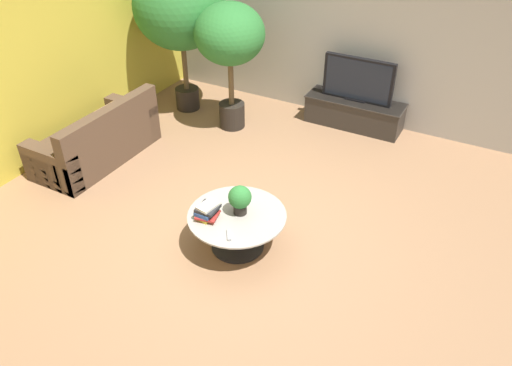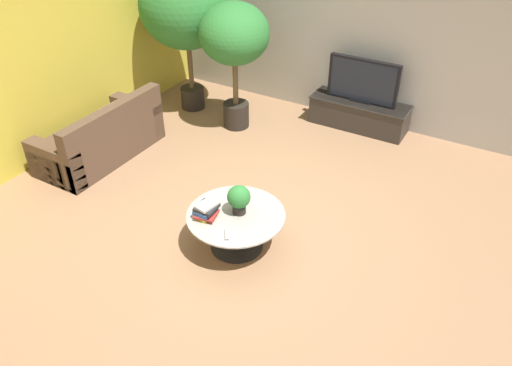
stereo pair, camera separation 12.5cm
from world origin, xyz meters
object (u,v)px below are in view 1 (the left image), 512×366
(media_console, at_px, (354,112))
(potted_palm_tall, at_px, (180,9))
(potted_plant_tabletop, at_px, (240,199))
(television, at_px, (358,80))
(coffee_table, at_px, (237,224))
(potted_palm_corner, at_px, (230,40))
(couch_by_wall, at_px, (98,140))

(media_console, bearing_deg, potted_palm_tall, -164.47)
(potted_palm_tall, relative_size, potted_plant_tabletop, 6.92)
(potted_palm_tall, height_order, potted_plant_tabletop, potted_palm_tall)
(media_console, height_order, television, television)
(coffee_table, distance_m, potted_palm_corner, 2.98)
(television, bearing_deg, media_console, 90.00)
(potted_palm_corner, bearing_deg, coffee_table, -57.84)
(potted_palm_tall, bearing_deg, coffee_table, -46.15)
(couch_by_wall, distance_m, potted_palm_corner, 2.30)
(television, xyz_separation_m, couch_by_wall, (-2.76, -2.62, -0.47))
(coffee_table, distance_m, couch_by_wall, 2.68)
(couch_by_wall, height_order, potted_palm_corner, potted_palm_corner)
(television, xyz_separation_m, potted_palm_corner, (-1.64, -0.92, 0.61))
(couch_by_wall, bearing_deg, coffee_table, 75.89)
(television, distance_m, couch_by_wall, 3.83)
(media_console, height_order, potted_plant_tabletop, potted_plant_tabletop)
(television, bearing_deg, potted_palm_tall, -164.50)
(television, height_order, coffee_table, television)
(potted_palm_corner, bearing_deg, potted_palm_tall, 168.68)
(media_console, xyz_separation_m, couch_by_wall, (-2.76, -2.62, 0.06))
(coffee_table, relative_size, potted_palm_tall, 0.46)
(potted_palm_corner, bearing_deg, television, 29.22)
(potted_palm_corner, bearing_deg, media_console, 29.26)
(potted_plant_tabletop, bearing_deg, potted_palm_corner, 122.89)
(couch_by_wall, xyz_separation_m, potted_palm_tall, (0.15, 1.90, 1.32))
(television, distance_m, coffee_table, 3.31)
(media_console, height_order, coffee_table, coffee_table)
(potted_palm_tall, bearing_deg, television, 15.50)
(coffee_table, height_order, couch_by_wall, couch_by_wall)
(television, distance_m, potted_plant_tabletop, 3.24)
(media_console, distance_m, television, 0.53)
(coffee_table, bearing_deg, potted_palm_tall, 133.85)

